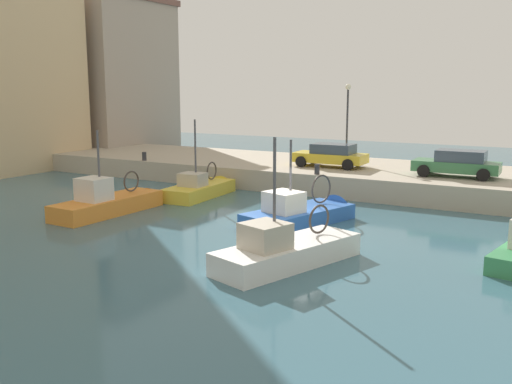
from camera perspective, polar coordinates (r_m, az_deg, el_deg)
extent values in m
plane|color=#386070|center=(23.76, 3.42, -3.75)|extent=(80.00, 80.00, 0.00)
cube|color=#ADA08C|center=(34.16, 11.95, 1.41)|extent=(9.00, 56.00, 1.20)
cube|color=orange|center=(27.54, -14.54, -2.10)|extent=(5.73, 1.96, 1.53)
cone|color=orange|center=(29.79, -10.15, -1.00)|extent=(0.95, 1.63, 1.60)
cube|color=#896B4C|center=(27.41, -14.60, -0.70)|extent=(5.50, 1.81, 0.08)
cube|color=beige|center=(26.76, -15.90, 0.24)|extent=(1.26, 1.35, 1.08)
cylinder|color=#4C4C51|center=(26.85, -15.44, 2.53)|extent=(0.10, 0.10, 3.23)
torus|color=#3F3833|center=(28.41, -12.37, 1.06)|extent=(1.03, 0.11, 1.03)
sphere|color=white|center=(27.10, -18.58, -2.02)|extent=(0.32, 0.32, 0.32)
sphere|color=white|center=(20.45, 22.58, -6.36)|extent=(0.32, 0.32, 0.32)
cube|color=#2D60B7|center=(24.79, 4.28, -3.17)|extent=(5.62, 3.55, 1.30)
cone|color=#2D60B7|center=(27.00, 8.54, -2.13)|extent=(1.42, 2.07, 1.89)
cube|color=#896B4C|center=(24.66, 4.30, -1.84)|extent=(5.37, 3.33, 0.08)
cube|color=beige|center=(23.89, 2.81, -1.02)|extent=(1.66, 1.74, 0.90)
cylinder|color=#4C4C51|center=(23.98, 3.48, 1.58)|extent=(0.10, 0.10, 3.09)
torus|color=#3F3833|center=(25.59, 6.54, 0.30)|extent=(1.26, 0.46, 1.30)
sphere|color=white|center=(24.44, -0.20, -2.86)|extent=(0.32, 0.32, 0.32)
cube|color=gold|center=(30.90, -5.70, -0.48)|extent=(4.96, 2.12, 1.38)
cone|color=gold|center=(33.25, -3.18, 0.33)|extent=(1.00, 1.70, 1.65)
cube|color=#9E7A51|center=(30.78, -5.72, 0.66)|extent=(4.76, 1.96, 0.08)
cube|color=#B7AD99|center=(30.19, -6.36, 1.22)|extent=(1.16, 1.35, 0.72)
cylinder|color=#4C4C51|center=(30.28, -6.08, 3.88)|extent=(0.10, 0.10, 3.55)
torus|color=#3F3833|center=(31.84, -4.45, 2.13)|extent=(1.02, 0.14, 1.02)
sphere|color=white|center=(30.21, -8.79, -0.40)|extent=(0.32, 0.32, 0.32)
cube|color=white|center=(19.11, 3.21, -7.29)|extent=(5.76, 3.36, 1.53)
cone|color=white|center=(21.35, 9.01, -5.50)|extent=(1.34, 1.79, 1.59)
cube|color=#9E7A51|center=(18.92, 3.23, -5.30)|extent=(5.51, 3.16, 0.08)
cube|color=#B7AD99|center=(18.08, 0.94, -4.46)|extent=(1.64, 1.63, 0.87)
cylinder|color=#4C4C51|center=(18.06, 1.86, -0.18)|extent=(0.10, 0.10, 3.60)
torus|color=#3F3833|center=(19.86, 6.33, -2.71)|extent=(1.01, 0.39, 1.04)
sphere|color=white|center=(18.65, -2.49, -7.00)|extent=(0.32, 0.32, 0.32)
cube|color=#387547|center=(31.58, 19.37, 2.43)|extent=(1.78, 4.33, 0.55)
cube|color=#384756|center=(31.47, 19.81, 3.42)|extent=(1.55, 2.43, 0.59)
cylinder|color=black|center=(31.03, 16.41, 2.04)|extent=(0.23, 0.64, 0.64)
cylinder|color=black|center=(32.71, 17.07, 2.41)|extent=(0.23, 0.64, 0.64)
cylinder|color=black|center=(30.56, 21.77, 1.60)|extent=(0.23, 0.64, 0.64)
cylinder|color=black|center=(32.25, 22.16, 2.00)|extent=(0.23, 0.64, 0.64)
cube|color=gold|center=(33.89, 7.38, 3.42)|extent=(1.88, 4.27, 0.54)
cube|color=#384756|center=(33.75, 7.74, 4.32)|extent=(1.63, 2.40, 0.56)
cylinder|color=black|center=(33.64, 4.52, 3.05)|extent=(0.23, 0.64, 0.64)
cylinder|color=black|center=(35.28, 5.71, 3.37)|extent=(0.23, 0.64, 0.64)
cylinder|color=black|center=(32.59, 9.17, 2.71)|extent=(0.23, 0.64, 0.64)
cylinder|color=black|center=(34.28, 10.16, 3.06)|extent=(0.23, 0.64, 0.64)
cylinder|color=#2D2D33|center=(30.87, 6.12, 2.28)|extent=(0.28, 0.28, 0.55)
cylinder|color=#2D2D33|center=(37.24, -11.11, 3.53)|extent=(0.28, 0.28, 0.55)
cylinder|color=#38383D|center=(36.06, 9.09, 6.53)|extent=(0.12, 0.12, 4.50)
sphere|color=#F2EACC|center=(35.98, 9.20, 10.34)|extent=(0.36, 0.36, 0.36)
cube|color=#A39384|center=(51.39, -14.69, 10.69)|extent=(9.25, 8.54, 12.73)
cube|color=brown|center=(51.88, -15.04, 18.01)|extent=(9.62, 8.88, 0.50)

